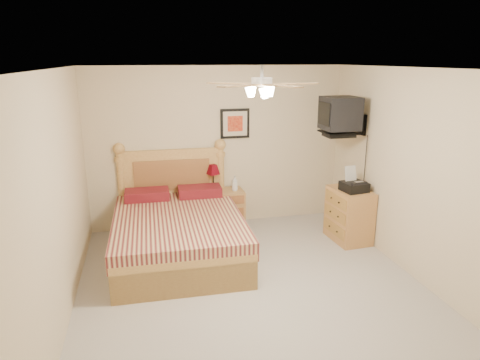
{
  "coord_description": "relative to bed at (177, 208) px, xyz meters",
  "views": [
    {
      "loc": [
        -1.16,
        -4.25,
        2.6
      ],
      "look_at": [
        0.04,
        0.9,
        1.09
      ],
      "focal_mm": 32.0,
      "sensor_mm": 36.0,
      "label": 1
    }
  ],
  "objects": [
    {
      "name": "nightstand",
      "position": [
        0.82,
        0.88,
        -0.4
      ],
      "size": [
        0.57,
        0.43,
        0.61
      ],
      "primitive_type": "cube",
      "rotation": [
        0.0,
        0.0,
        0.01
      ],
      "color": "#B58446",
      "rests_on": "ground"
    },
    {
      "name": "wall_tv",
      "position": [
        2.51,
        0.22,
        1.11
      ],
      "size": [
        0.56,
        0.46,
        0.58
      ],
      "primitive_type": null,
      "color": "black",
      "rests_on": "wall_right"
    },
    {
      "name": "table_lamp",
      "position": [
        0.65,
        0.97,
        0.11
      ],
      "size": [
        0.29,
        0.29,
        0.41
      ],
      "primitive_type": null,
      "rotation": [
        0.0,
        0.0,
        -0.42
      ],
      "color": "#5D040F",
      "rests_on": "nightstand"
    },
    {
      "name": "wall_right",
      "position": [
        2.76,
        -1.12,
        0.55
      ],
      "size": [
        0.04,
        4.5,
        2.5
      ],
      "primitive_type": "cube",
      "color": "beige",
      "rests_on": "ground"
    },
    {
      "name": "wall_left",
      "position": [
        -1.24,
        -1.12,
        0.55
      ],
      "size": [
        0.04,
        4.5,
        2.5
      ],
      "primitive_type": "cube",
      "color": "beige",
      "rests_on": "ground"
    },
    {
      "name": "wall_front",
      "position": [
        0.76,
        -3.37,
        0.55
      ],
      "size": [
        4.0,
        0.04,
        2.5
      ],
      "primitive_type": "cube",
      "color": "beige",
      "rests_on": "ground"
    },
    {
      "name": "dresser",
      "position": [
        2.49,
        -0.01,
        -0.31
      ],
      "size": [
        0.51,
        0.69,
        0.78
      ],
      "primitive_type": "cube",
      "rotation": [
        0.0,
        0.0,
        0.07
      ],
      "color": "#B87E3B",
      "rests_on": "ground"
    },
    {
      "name": "floor",
      "position": [
        0.76,
        -1.12,
        -0.7
      ],
      "size": [
        4.5,
        4.5,
        0.0
      ],
      "primitive_type": "plane",
      "color": "#A49D94",
      "rests_on": "ground"
    },
    {
      "name": "wall_back",
      "position": [
        0.76,
        1.13,
        0.55
      ],
      "size": [
        4.0,
        0.04,
        2.5
      ],
      "primitive_type": "cube",
      "color": "beige",
      "rests_on": "ground"
    },
    {
      "name": "ceiling_fan",
      "position": [
        0.76,
        -1.32,
        1.66
      ],
      "size": [
        1.14,
        1.14,
        0.28
      ],
      "primitive_type": null,
      "color": "white",
      "rests_on": "ceiling"
    },
    {
      "name": "framed_picture",
      "position": [
        1.03,
        1.11,
        0.92
      ],
      "size": [
        0.46,
        0.04,
        0.46
      ],
      "primitive_type": "cube",
      "color": "black",
      "rests_on": "wall_back"
    },
    {
      "name": "lotion_bottle",
      "position": [
        0.97,
        0.86,
        0.03
      ],
      "size": [
        0.11,
        0.11,
        0.24
      ],
      "primitive_type": "imported",
      "rotation": [
        0.0,
        0.0,
        0.25
      ],
      "color": "silver",
      "rests_on": "nightstand"
    },
    {
      "name": "ceiling",
      "position": [
        0.76,
        -1.12,
        1.8
      ],
      "size": [
        4.0,
        4.5,
        0.04
      ],
      "primitive_type": "cube",
      "color": "white",
      "rests_on": "ground"
    },
    {
      "name": "magazine_lower",
      "position": [
        2.48,
        0.21,
        0.1
      ],
      "size": [
        0.31,
        0.36,
        0.03
      ],
      "primitive_type": "imported",
      "rotation": [
        0.0,
        0.0,
        -0.34
      ],
      "color": "#B0A98F",
      "rests_on": "dresser"
    },
    {
      "name": "bed",
      "position": [
        0.0,
        0.0,
        0.0
      ],
      "size": [
        1.68,
        2.19,
        1.4
      ],
      "primitive_type": null,
      "rotation": [
        0.0,
        0.0,
        -0.02
      ],
      "color": "#BB8647",
      "rests_on": "ground"
    },
    {
      "name": "fax_machine",
      "position": [
        2.49,
        -0.09,
        0.25
      ],
      "size": [
        0.37,
        0.39,
        0.35
      ],
      "primitive_type": null,
      "rotation": [
        0.0,
        0.0,
        0.15
      ],
      "color": "black",
      "rests_on": "dresser"
    },
    {
      "name": "magazine_upper",
      "position": [
        2.48,
        0.21,
        0.12
      ],
      "size": [
        0.2,
        0.26,
        0.02
      ],
      "primitive_type": "imported",
      "rotation": [
        0.0,
        0.0,
        -0.11
      ],
      "color": "tan",
      "rests_on": "magazine_lower"
    }
  ]
}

